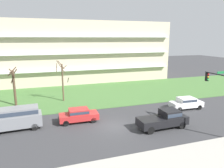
% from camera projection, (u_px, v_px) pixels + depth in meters
% --- Properties ---
extents(ground, '(160.00, 160.00, 0.00)m').
position_uv_depth(ground, '(114.00, 126.00, 22.98)').
color(ground, '#38383A').
extents(sidewalk_curb_near, '(80.00, 4.00, 0.15)m').
position_uv_depth(sidewalk_curb_near, '(149.00, 167.00, 15.54)').
color(sidewalk_curb_near, '#ADA89E').
rests_on(sidewalk_curb_near, ground).
extents(grass_lawn_strip, '(80.00, 16.00, 0.08)m').
position_uv_depth(grass_lawn_strip, '(87.00, 94.00, 35.95)').
color(grass_lawn_strip, '#477238').
rests_on(grass_lawn_strip, ground).
extents(apartment_building, '(41.68, 12.50, 12.99)m').
position_uv_depth(apartment_building, '(74.00, 52.00, 47.35)').
color(apartment_building, beige).
rests_on(apartment_building, ground).
extents(tree_far_left, '(1.36, 1.26, 5.52)m').
position_uv_depth(tree_far_left, '(14.00, 86.00, 29.42)').
color(tree_far_left, '#4C3828').
rests_on(tree_far_left, ground).
extents(tree_left, '(1.78, 1.74, 6.31)m').
position_uv_depth(tree_left, '(63.00, 80.00, 31.50)').
color(tree_left, brown).
rests_on(tree_left, ground).
extents(pickup_black_near_left, '(5.44, 2.12, 1.95)m').
position_uv_depth(pickup_black_near_left, '(164.00, 119.00, 22.45)').
color(pickup_black_near_left, black).
rests_on(pickup_black_near_left, ground).
extents(sedan_red_center_left, '(4.44, 1.89, 1.57)m').
position_uv_depth(sedan_red_center_left, '(79.00, 115.00, 24.06)').
color(sedan_red_center_left, '#B22828').
rests_on(sedan_red_center_left, ground).
extents(sedan_white_center_right, '(4.48, 2.01, 1.57)m').
position_uv_depth(sedan_white_center_right, '(186.00, 103.00, 28.58)').
color(sedan_white_center_right, white).
rests_on(sedan_white_center_right, ground).
extents(van_gray_near_right, '(5.29, 2.26, 2.36)m').
position_uv_depth(van_gray_near_right, '(15.00, 117.00, 21.91)').
color(van_gray_near_right, slate).
rests_on(van_gray_near_right, ground).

